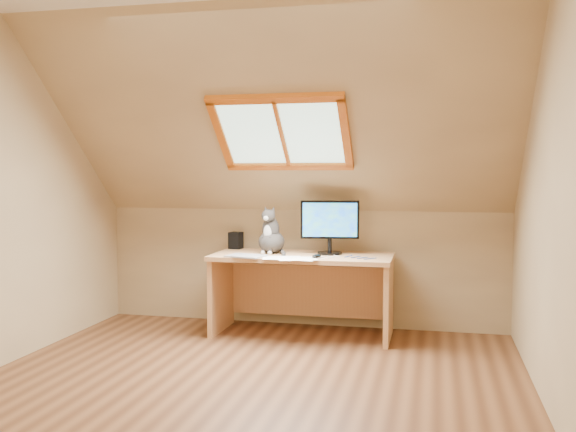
# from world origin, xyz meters

# --- Properties ---
(ground) EXTENTS (3.50, 3.50, 0.00)m
(ground) POSITION_xyz_m (0.00, 0.00, 0.00)
(ground) COLOR brown
(ground) RESTS_ON ground
(room_shell) EXTENTS (3.52, 3.52, 2.41)m
(room_shell) POSITION_xyz_m (0.00, -0.09, 1.43)
(room_shell) COLOR tan
(room_shell) RESTS_ON ground
(desk) EXTENTS (1.45, 0.63, 0.66)m
(desk) POSITION_xyz_m (0.09, 1.44, 0.45)
(desk) COLOR tan
(desk) RESTS_ON ground
(monitor) EXTENTS (0.47, 0.20, 0.44)m
(monitor) POSITION_xyz_m (0.30, 1.45, 0.91)
(monitor) COLOR black
(monitor) RESTS_ON desk
(cat) EXTENTS (0.25, 0.29, 0.40)m
(cat) POSITION_xyz_m (-0.18, 1.41, 0.80)
(cat) COLOR #3C3735
(cat) RESTS_ON desk
(desk_speaker) EXTENTS (0.12, 0.12, 0.14)m
(desk_speaker) POSITION_xyz_m (-0.56, 1.63, 0.73)
(desk_speaker) COLOR black
(desk_speaker) RESTS_ON desk
(graphics_tablet) EXTENTS (0.32, 0.26, 0.01)m
(graphics_tablet) POSITION_xyz_m (-0.32, 1.15, 0.67)
(graphics_tablet) COLOR #B2B2B7
(graphics_tablet) RESTS_ON desk
(mouse) EXTENTS (0.09, 0.11, 0.03)m
(mouse) POSITION_xyz_m (0.24, 1.19, 0.68)
(mouse) COLOR black
(mouse) RESTS_ON desk
(papers) EXTENTS (0.35, 0.30, 0.01)m
(papers) POSITION_xyz_m (0.06, 1.12, 0.66)
(papers) COLOR white
(papers) RESTS_ON desk
(cables) EXTENTS (0.51, 0.26, 0.01)m
(cables) POSITION_xyz_m (0.47, 1.26, 0.67)
(cables) COLOR silver
(cables) RESTS_ON desk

